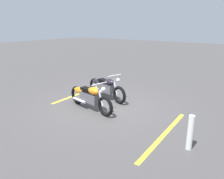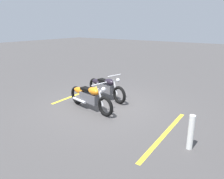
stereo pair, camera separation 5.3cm
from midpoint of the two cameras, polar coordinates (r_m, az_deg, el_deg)
name	(u,v)px [view 2 (the right image)]	position (r m, az deg, el deg)	size (l,w,h in m)	color
ground_plane	(105,105)	(7.99, -1.97, -4.10)	(60.00, 60.00, 0.00)	#474444
motorcycle_bright_foreground	(89,97)	(7.52, -6.23, -1.83)	(2.21, 0.69, 1.04)	black
motorcycle_dark_foreground	(105,87)	(8.62, -1.98, 0.70)	(2.18, 0.78, 1.04)	black
bollard_post	(191,132)	(5.48, 19.63, -10.49)	(0.14, 0.14, 0.85)	white
parking_stripe_near	(81,93)	(9.44, -8.36, -0.94)	(3.20, 0.12, 0.01)	yellow
parking_stripe_mid	(165,134)	(6.16, 13.39, -11.24)	(3.20, 0.12, 0.01)	yellow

